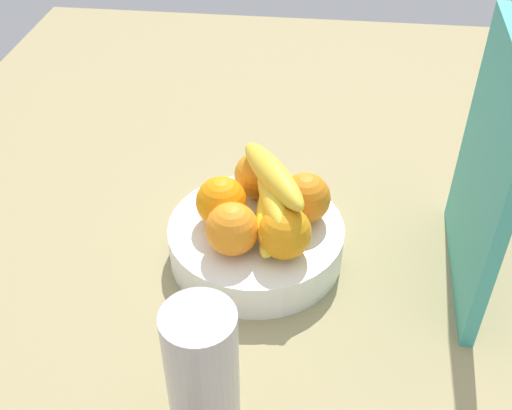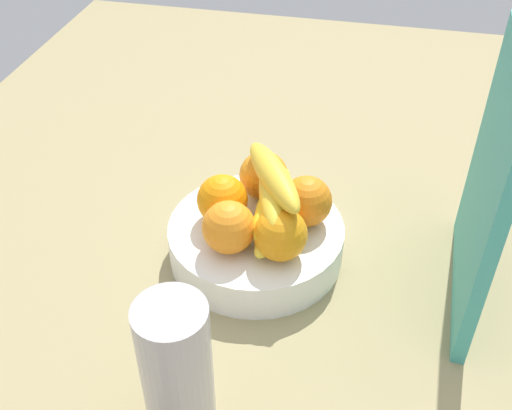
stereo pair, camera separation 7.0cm
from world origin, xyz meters
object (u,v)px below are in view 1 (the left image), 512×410
at_px(fruit_bowl, 256,241).
at_px(orange_back_right, 259,175).
at_px(orange_back_left, 305,199).
at_px(cutting_board, 485,175).
at_px(orange_front_left, 221,202).
at_px(banana_bunch, 277,196).
at_px(orange_front_right, 232,229).
at_px(orange_center, 285,233).
at_px(thermos_tumbler, 203,376).

bearing_deg(fruit_bowl, orange_back_right, -176.32).
height_order(orange_back_left, cutting_board, cutting_board).
bearing_deg(orange_back_left, orange_front_left, -79.59).
height_order(fruit_bowl, orange_front_left, orange_front_left).
bearing_deg(fruit_bowl, banana_bunch, 103.01).
distance_m(orange_front_right, orange_back_left, 0.12).
xyz_separation_m(orange_front_right, orange_back_right, (-0.13, 0.02, 0.00)).
bearing_deg(orange_center, orange_front_right, -89.05).
relative_size(orange_front_left, orange_center, 1.00).
height_order(cutting_board, thermos_tumbler, cutting_board).
bearing_deg(thermos_tumbler, fruit_bowl, 175.56).
bearing_deg(orange_front_left, orange_back_right, 147.13).
distance_m(banana_bunch, thermos_tumbler, 0.31).
height_order(orange_front_left, orange_back_right, same).
xyz_separation_m(orange_front_left, orange_front_right, (0.06, 0.02, 0.00)).
bearing_deg(orange_center, orange_back_left, 163.26).
distance_m(orange_front_right, thermos_tumbler, 0.24).
height_order(orange_front_right, banana_bunch, banana_bunch).
xyz_separation_m(fruit_bowl, banana_bunch, (-0.01, 0.03, 0.08)).
bearing_deg(orange_front_left, thermos_tumbler, 5.37).
distance_m(fruit_bowl, orange_back_left, 0.10).
xyz_separation_m(orange_back_left, banana_bunch, (0.02, -0.04, 0.02)).
bearing_deg(banana_bunch, orange_front_left, -88.14).
distance_m(orange_front_right, orange_center, 0.07).
height_order(orange_front_right, cutting_board, cutting_board).
distance_m(orange_front_left, orange_front_right, 0.06).
xyz_separation_m(fruit_bowl, orange_center, (0.05, 0.05, 0.07)).
distance_m(banana_bunch, cutting_board, 0.28).
bearing_deg(fruit_bowl, orange_back_left, 110.83).
relative_size(fruit_bowl, orange_front_right, 3.48).
relative_size(orange_center, orange_back_left, 1.00).
distance_m(orange_front_left, orange_center, 0.11).
distance_m(orange_front_left, banana_bunch, 0.08).
height_order(orange_back_left, banana_bunch, banana_bunch).
height_order(banana_bunch, thermos_tumbler, thermos_tumbler).
distance_m(orange_front_right, cutting_board, 0.34).
relative_size(orange_center, cutting_board, 0.21).
height_order(fruit_bowl, orange_back_left, orange_back_left).
bearing_deg(orange_back_left, banana_bunch, -63.75).
bearing_deg(cutting_board, orange_front_right, -78.58).
relative_size(orange_back_left, cutting_board, 0.21).
relative_size(orange_front_left, orange_back_right, 1.00).
bearing_deg(cutting_board, banana_bunch, -89.33).
xyz_separation_m(fruit_bowl, thermos_tumbler, (0.30, -0.02, 0.07)).
bearing_deg(banana_bunch, orange_back_left, 116.25).
distance_m(orange_front_left, orange_back_left, 0.12).
bearing_deg(orange_back_right, fruit_bowl, 3.68).
bearing_deg(thermos_tumbler, cutting_board, 132.05).
bearing_deg(orange_back_right, banana_bunch, 26.68).
xyz_separation_m(orange_front_right, banana_bunch, (-0.06, 0.06, 0.02)).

